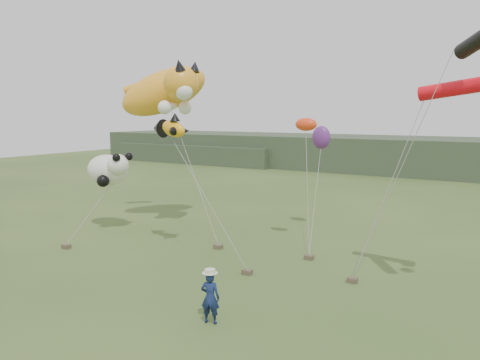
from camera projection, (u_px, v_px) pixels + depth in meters
name	position (u px, v px, depth m)	size (l,w,h in m)	color
ground	(182.00, 314.00, 15.79)	(120.00, 120.00, 0.00)	#385123
headland	(399.00, 155.00, 54.87)	(90.00, 13.00, 4.00)	#2D3D28
festival_attendant	(210.00, 298.00, 15.03)	(0.63, 0.41, 1.72)	#14214C
sandbag_anchors	(232.00, 259.00, 21.47)	(14.24, 5.05, 0.20)	brown
cat_kite	(167.00, 90.00, 27.42)	(7.01, 5.51, 4.16)	orange
fish_kite	(168.00, 128.00, 22.27)	(2.38, 1.56, 1.27)	#F7A315
panda_kite	(109.00, 170.00, 26.92)	(3.18, 2.06, 1.97)	white
misc_kites	(317.00, 134.00, 25.39)	(1.62, 4.06, 1.78)	#F43F17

